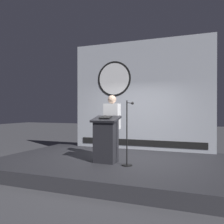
% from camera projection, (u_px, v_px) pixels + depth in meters
% --- Properties ---
extents(ground_plane, '(40.00, 40.00, 0.00)m').
position_uv_depth(ground_plane, '(121.00, 172.00, 6.37)').
color(ground_plane, '#4C4C51').
extents(stage_platform, '(6.40, 4.00, 0.30)m').
position_uv_depth(stage_platform, '(121.00, 166.00, 6.37)').
color(stage_platform, '#333338').
rests_on(stage_platform, ground).
extents(banner_display, '(4.58, 0.12, 3.52)m').
position_uv_depth(banner_display, '(140.00, 95.00, 8.08)').
color(banner_display, '#B2B7C1').
rests_on(banner_display, stage_platform).
extents(podium, '(0.64, 0.50, 1.14)m').
position_uv_depth(podium, '(106.00, 140.00, 6.07)').
color(podium, '#26262B').
rests_on(podium, stage_platform).
extents(speaker_person, '(0.40, 0.26, 1.66)m').
position_uv_depth(speaker_person, '(112.00, 126.00, 6.53)').
color(speaker_person, black).
rests_on(speaker_person, stage_platform).
extents(microphone_stand, '(0.24, 0.59, 1.49)m').
position_uv_depth(microphone_stand, '(128.00, 142.00, 5.77)').
color(microphone_stand, black).
rests_on(microphone_stand, stage_platform).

